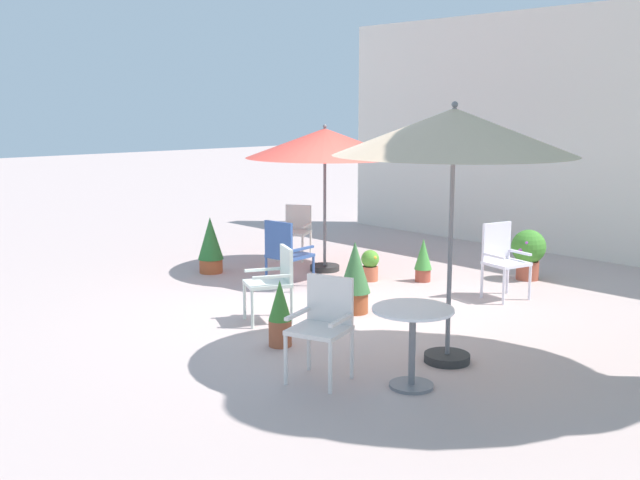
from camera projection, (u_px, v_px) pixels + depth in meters
name	position (u px, v px, depth m)	size (l,w,h in m)	color
ground_plane	(335.00, 305.00, 9.27)	(60.00, 60.00, 0.00)	#BBA39E
villa_facade	(558.00, 132.00, 12.34)	(8.87, 0.30, 4.00)	silver
patio_umbrella_0	(454.00, 134.00, 6.84)	(2.24, 2.24, 2.47)	#2D2D2D
patio_umbrella_1	(325.00, 144.00, 10.92)	(2.32, 2.32, 2.17)	#2D2D2D
cafe_table_0	(412.00, 332.00, 6.49)	(0.71, 0.71, 0.71)	silver
patio_chair_0	(274.00, 278.00, 8.50)	(0.60, 0.62, 0.86)	white
patio_chair_1	(285.00, 250.00, 10.08)	(0.55, 0.55, 0.92)	#32508F
patio_chair_2	(502.00, 255.00, 9.56)	(0.52, 0.56, 0.96)	white
patio_chair_3	(296.00, 228.00, 12.07)	(0.64, 0.65, 0.85)	white
patio_chair_4	(323.00, 320.00, 6.69)	(0.60, 0.59, 0.92)	silver
potted_plant_0	(423.00, 259.00, 10.49)	(0.25, 0.25, 0.61)	#AA4A38
potted_plant_1	(355.00, 275.00, 8.87)	(0.37, 0.37, 0.86)	#9C4A29
potted_plant_2	(370.00, 265.00, 10.55)	(0.26, 0.25, 0.44)	#CA6445
potted_plant_3	(528.00, 251.00, 10.59)	(0.48, 0.48, 0.71)	#AA4E3A
potted_plant_4	(280.00, 313.00, 7.65)	(0.24, 0.24, 0.69)	#A95739
potted_plant_5	(211.00, 244.00, 11.03)	(0.37, 0.37, 0.83)	#B75630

